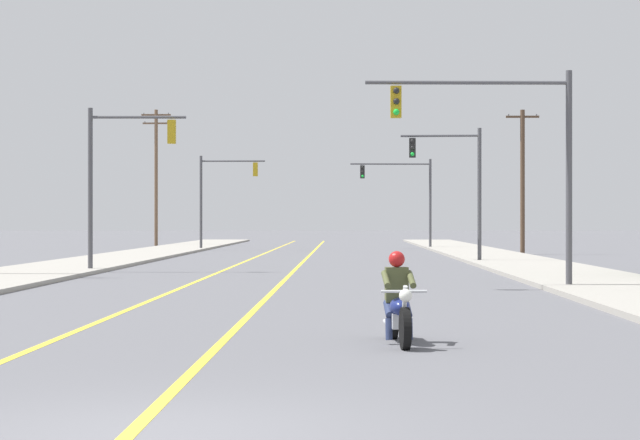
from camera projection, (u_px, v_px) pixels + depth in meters
The scene contains 13 objects.
ground_plane at pixel (155, 433), 10.15m from camera, with size 400.00×400.00×0.00m, color #5B5B60.
lane_stripe_center at pixel (305, 260), 55.15m from camera, with size 0.16×100.00×0.01m, color yellow.
lane_stripe_left at pixel (250, 259), 55.21m from camera, with size 0.16×100.00×0.01m, color yellow.
sidewalk_kerb_right at pixel (517, 262), 49.93m from camera, with size 4.40×110.00×0.14m, color #9E998E.
sidewalk_kerb_left at pixel (98, 262), 50.35m from camera, with size 4.40×110.00×0.14m, color #9E998E.
motorcycle_with_rider at pixel (398, 307), 17.52m from camera, with size 0.70×2.19×1.46m.
traffic_signal_near_right at pixel (509, 142), 31.37m from camera, with size 5.87×0.53×6.20m.
traffic_signal_near_left at pixel (117, 166), 41.86m from camera, with size 3.70×0.41×6.20m.
traffic_signal_mid_right at pixel (457, 175), 51.00m from camera, with size 3.71×0.37×6.20m.
traffic_signal_mid_left at pixel (219, 188), 72.80m from camera, with size 4.32×0.37×6.20m.
traffic_signal_far_right at pixel (407, 189), 76.56m from camera, with size 5.62×0.65×6.20m.
utility_pole_right_far at pixel (523, 179), 63.40m from camera, with size 1.89×0.26×8.28m.
utility_pole_left_far at pixel (156, 173), 85.20m from camera, with size 2.26×0.26×10.47m.
Camera 1 is at (1.74, -10.12, 1.95)m, focal length 62.31 mm.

